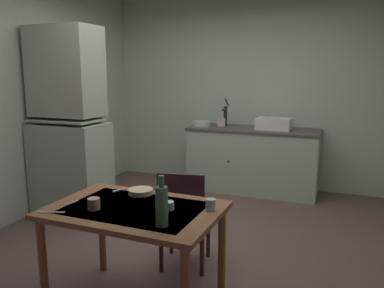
# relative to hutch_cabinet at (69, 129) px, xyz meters

# --- Properties ---
(ground_plane) EXTENTS (5.32, 5.32, 0.00)m
(ground_plane) POSITION_rel_hutch_cabinet_xyz_m (1.51, -0.24, -0.99)
(ground_plane) COLOR brown
(wall_back) EXTENTS (3.98, 0.10, 2.69)m
(wall_back) POSITION_rel_hutch_cabinet_xyz_m (1.51, 1.97, 0.35)
(wall_back) COLOR beige
(wall_back) RESTS_ON ground
(wall_left) EXTENTS (0.10, 4.42, 2.69)m
(wall_left) POSITION_rel_hutch_cabinet_xyz_m (-0.48, -0.24, 0.35)
(wall_left) COLOR #B6C3AF
(wall_left) RESTS_ON ground
(hutch_cabinet) EXTENTS (0.81, 0.54, 2.11)m
(hutch_cabinet) POSITION_rel_hutch_cabinet_xyz_m (0.00, 0.00, 0.00)
(hutch_cabinet) COLOR #A7B9A2
(hutch_cabinet) RESTS_ON ground
(counter_cabinet) EXTENTS (1.75, 0.64, 0.87)m
(counter_cabinet) POSITION_rel_hutch_cabinet_xyz_m (1.76, 1.60, -0.55)
(counter_cabinet) COLOR #A7B9A2
(counter_cabinet) RESTS_ON ground
(sink_basin) EXTENTS (0.44, 0.34, 0.15)m
(sink_basin) POSITION_rel_hutch_cabinet_xyz_m (2.03, 1.60, -0.04)
(sink_basin) COLOR white
(sink_basin) RESTS_ON counter_cabinet
(hand_pump) EXTENTS (0.05, 0.27, 0.39)m
(hand_pump) POSITION_rel_hutch_cabinet_xyz_m (1.35, 1.64, 0.05)
(hand_pump) COLOR #232328
(hand_pump) RESTS_ON counter_cabinet
(mixing_bowl_counter) EXTENTS (0.24, 0.24, 0.07)m
(mixing_bowl_counter) POSITION_rel_hutch_cabinet_xyz_m (1.03, 1.55, -0.08)
(mixing_bowl_counter) COLOR #ADD1C1
(mixing_bowl_counter) RESTS_ON counter_cabinet
(stoneware_crock) EXTENTS (0.13, 0.13, 0.12)m
(stoneware_crock) POSITION_rel_hutch_cabinet_xyz_m (1.29, 1.65, -0.05)
(stoneware_crock) COLOR beige
(stoneware_crock) RESTS_ON counter_cabinet
(dining_table) EXTENTS (1.17, 0.81, 0.73)m
(dining_table) POSITION_rel_hutch_cabinet_xyz_m (1.59, -1.35, -0.35)
(dining_table) COLOR brown
(dining_table) RESTS_ON ground
(chair_far_side) EXTENTS (0.46, 0.46, 0.85)m
(chair_far_side) POSITION_rel_hutch_cabinet_xyz_m (1.70, -0.72, -0.53)
(chair_far_side) COLOR #39221E
(chair_far_side) RESTS_ON ground
(serving_bowl_wide) EXTENTS (0.19, 0.19, 0.04)m
(serving_bowl_wide) POSITION_rel_hutch_cabinet_xyz_m (1.49, -1.07, -0.24)
(serving_bowl_wide) COLOR beige
(serving_bowl_wide) RESTS_ON dining_table
(mug_tall) EXTENTS (0.07, 0.07, 0.08)m
(mug_tall) POSITION_rel_hutch_cabinet_xyz_m (2.09, -1.21, -0.22)
(mug_tall) COLOR #ADD1C1
(mug_tall) RESTS_ON dining_table
(teacup_mint) EXTENTS (0.08, 0.08, 0.08)m
(teacup_mint) POSITION_rel_hutch_cabinet_xyz_m (1.36, -1.47, -0.22)
(teacup_mint) COLOR tan
(teacup_mint) RESTS_ON dining_table
(teacup_cream) EXTENTS (0.07, 0.07, 0.06)m
(teacup_cream) POSITION_rel_hutch_cabinet_xyz_m (1.82, -1.30, -0.23)
(teacup_cream) COLOR #ADD1C1
(teacup_cream) RESTS_ON dining_table
(glass_bottle) EXTENTS (0.08, 0.08, 0.31)m
(glass_bottle) POSITION_rel_hutch_cabinet_xyz_m (1.90, -1.56, -0.13)
(glass_bottle) COLOR #4C7F56
(glass_bottle) RESTS_ON dining_table
(table_knife) EXTENTS (0.18, 0.08, 0.00)m
(table_knife) POSITION_rel_hutch_cabinet_xyz_m (1.14, -1.63, -0.26)
(table_knife) COLOR silver
(table_knife) RESTS_ON dining_table
(teaspoon_near_bowl) EXTENTS (0.06, 0.13, 0.00)m
(teaspoon_near_bowl) POSITION_rel_hutch_cabinet_xyz_m (1.29, -1.05, -0.26)
(teaspoon_near_bowl) COLOR beige
(teaspoon_near_bowl) RESTS_ON dining_table
(teaspoon_by_cup) EXTENTS (0.04, 0.12, 0.00)m
(teaspoon_by_cup) POSITION_rel_hutch_cabinet_xyz_m (1.14, -1.43, -0.26)
(teaspoon_by_cup) COLOR beige
(teaspoon_by_cup) RESTS_ON dining_table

